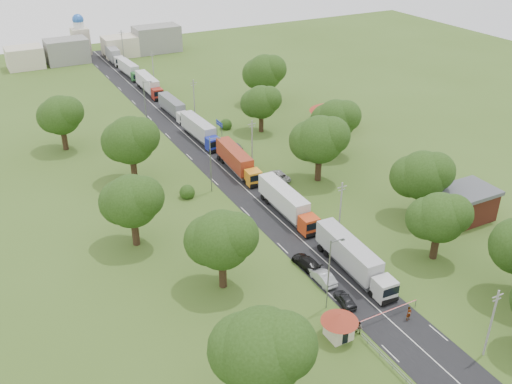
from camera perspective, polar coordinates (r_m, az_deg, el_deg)
ground at (r=89.11m, az=2.74°, el=-3.14°), size 260.00×260.00×0.00m
road at (r=104.64m, az=-2.80°, el=1.89°), size 8.00×200.00×0.04m
boom_barrier at (r=71.55m, az=12.17°, el=-11.96°), size 9.22×0.35×1.18m
guard_booth at (r=67.79m, az=8.34°, el=-12.78°), size 4.40×4.40×3.45m
info_sign at (r=117.89m, az=-3.69°, el=6.58°), size 0.12×3.10×4.10m
pole_0 at (r=68.21m, az=22.46°, el=-11.96°), size 1.60×0.24×9.00m
pole_1 at (r=84.43m, az=8.44°, el=-1.67°), size 1.60×0.24×9.00m
pole_2 at (r=105.70m, az=-0.39°, el=5.00°), size 1.60×0.24×9.00m
pole_3 at (r=129.56m, az=-6.21°, el=9.28°), size 1.60×0.24×9.00m
pole_4 at (r=154.80m, az=-10.26°, el=12.15°), size 1.60×0.24×9.00m
pole_5 at (r=180.86m, az=-13.20°, el=14.16°), size 1.60×0.24×9.00m
lamp_0 at (r=69.70m, az=7.40°, el=-7.85°), size 2.03×0.22×10.00m
lamp_1 at (r=96.16m, az=-4.48°, el=3.03°), size 2.03×0.22×10.00m
lamp_2 at (r=126.83m, az=-10.99°, el=8.92°), size 2.03×0.22×10.00m
tree_2 at (r=81.62m, az=17.83°, el=-2.41°), size 8.00×8.00×10.10m
tree_3 at (r=91.30m, az=16.28°, el=1.65°), size 8.80×8.80×11.07m
tree_4 at (r=99.48m, az=6.35°, el=5.28°), size 9.60×9.60×12.05m
tree_5 at (r=110.62m, az=7.95°, el=7.23°), size 8.80×8.80×11.07m
tree_6 at (r=120.82m, az=0.50°, el=9.00°), size 8.00×8.00×10.10m
tree_7 at (r=137.11m, az=0.83°, el=11.89°), size 9.60×9.60×12.05m
tree_9 at (r=55.68m, az=0.57°, el=-15.44°), size 9.60×9.60×12.05m
tree_10 at (r=71.98m, az=-3.52°, el=-4.73°), size 8.80×8.80×11.07m
tree_11 at (r=82.31m, az=-12.36°, el=-0.86°), size 8.80×8.80×11.07m
tree_12 at (r=100.94m, az=-12.46°, el=5.11°), size 9.60×9.60×12.05m
tree_13 at (r=118.07m, az=-18.99°, el=7.30°), size 8.80×8.80×11.07m
house_brick at (r=94.89m, az=20.25°, el=-1.09°), size 8.60×6.60×5.20m
house_cream at (r=125.27m, az=7.74°, el=8.01°), size 10.08×10.08×5.80m
distant_town at (r=184.75m, az=-15.07°, el=13.85°), size 52.00×8.00×8.00m
church at (r=191.01m, az=-17.16°, el=14.61°), size 5.00×5.00×12.30m
truck_0 at (r=78.25m, az=9.66°, el=-6.48°), size 3.28×15.65×4.33m
truck_1 at (r=90.37m, az=3.09°, el=-1.03°), size 2.82×15.27×4.23m
truck_2 at (r=104.38m, az=-1.92°, el=3.18°), size 3.30×15.01×4.14m
truck_3 at (r=118.39m, az=-5.61°, el=6.17°), size 3.04×14.95×4.13m
truck_4 at (r=132.88m, az=-8.28°, el=8.41°), size 2.62×13.57×3.76m
truck_5 at (r=149.45m, az=-10.67°, el=10.53°), size 2.64×14.93×4.14m
truck_6 at (r=164.47m, az=-12.53°, el=11.90°), size 2.96×13.65×3.77m
truck_7 at (r=180.68m, az=-14.15°, el=13.26°), size 3.34×15.71×4.34m
car_lane_front at (r=73.50m, az=8.90°, el=-10.57°), size 2.08×4.12×1.35m
car_lane_mid at (r=76.71m, az=6.65°, el=-8.40°), size 1.71×4.87×1.60m
car_lane_rear at (r=79.27m, az=5.07°, el=-7.00°), size 2.52×5.30×1.49m
car_verge_near at (r=102.08m, az=2.33°, el=1.64°), size 2.52×5.17×1.42m
car_verge_far at (r=114.14m, az=-2.02°, el=4.60°), size 1.58×3.90×1.32m
pedestrian_near at (r=72.53m, az=15.04°, el=-11.67°), size 0.74×0.53×1.89m
pedestrian_booth at (r=69.40m, az=10.27°, el=-13.25°), size 0.95×1.03×1.70m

